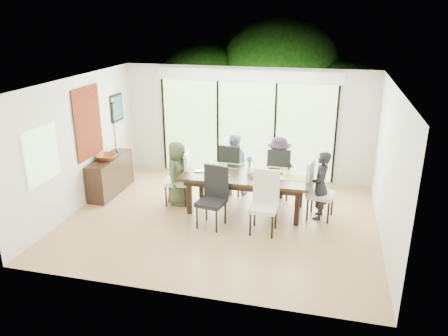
% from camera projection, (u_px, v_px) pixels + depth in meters
% --- Properties ---
extents(floor, '(6.00, 5.00, 0.01)m').
position_uv_depth(floor, '(221.00, 220.00, 8.66)').
color(floor, '#97653C').
rests_on(floor, ground).
extents(ceiling, '(6.00, 5.00, 0.01)m').
position_uv_depth(ceiling, '(221.00, 82.00, 7.75)').
color(ceiling, white).
rests_on(ceiling, wall_back).
extents(wall_back, '(6.00, 0.02, 2.70)m').
position_uv_depth(wall_back, '(246.00, 124.00, 10.50)').
color(wall_back, silver).
rests_on(wall_back, floor).
extents(wall_front, '(6.00, 0.02, 2.70)m').
position_uv_depth(wall_front, '(175.00, 210.00, 5.91)').
color(wall_front, silver).
rests_on(wall_front, floor).
extents(wall_left, '(0.02, 5.00, 2.70)m').
position_uv_depth(wall_left, '(78.00, 144.00, 8.88)').
color(wall_left, silver).
rests_on(wall_left, floor).
extents(wall_right, '(0.02, 5.00, 2.70)m').
position_uv_depth(wall_right, '(390.00, 168.00, 7.53)').
color(wall_right, silver).
rests_on(wall_right, floor).
extents(glass_doors, '(4.20, 0.02, 2.30)m').
position_uv_depth(glass_doors, '(246.00, 130.00, 10.51)').
color(glass_doors, '#598C3F').
rests_on(glass_doors, wall_back).
extents(blinds_header, '(4.40, 0.06, 0.28)m').
position_uv_depth(blinds_header, '(247.00, 76.00, 10.07)').
color(blinds_header, white).
rests_on(blinds_header, wall_back).
extents(mullion_a, '(0.05, 0.04, 2.30)m').
position_uv_depth(mullion_a, '(164.00, 125.00, 10.98)').
color(mullion_a, black).
rests_on(mullion_a, wall_back).
extents(mullion_b, '(0.05, 0.04, 2.30)m').
position_uv_depth(mullion_b, '(218.00, 128.00, 10.66)').
color(mullion_b, black).
rests_on(mullion_b, wall_back).
extents(mullion_c, '(0.05, 0.04, 2.30)m').
position_uv_depth(mullion_c, '(275.00, 132.00, 10.35)').
color(mullion_c, black).
rests_on(mullion_c, wall_back).
extents(mullion_d, '(0.05, 0.04, 2.30)m').
position_uv_depth(mullion_d, '(335.00, 136.00, 10.03)').
color(mullion_d, black).
rests_on(mullion_d, wall_back).
extents(side_window, '(0.02, 0.90, 1.00)m').
position_uv_depth(side_window, '(42.00, 155.00, 7.73)').
color(side_window, '#8CAD7F').
rests_on(side_window, wall_left).
extents(deck, '(6.00, 1.80, 0.10)m').
position_uv_depth(deck, '(252.00, 166.00, 11.79)').
color(deck, brown).
rests_on(deck, ground).
extents(rail_top, '(6.00, 0.08, 0.06)m').
position_uv_depth(rail_top, '(257.00, 137.00, 12.31)').
color(rail_top, brown).
rests_on(rail_top, deck).
extents(foliage_left, '(3.20, 3.20, 3.20)m').
position_uv_depth(foliage_left, '(206.00, 97.00, 13.33)').
color(foliage_left, '#14380F').
rests_on(foliage_left, ground).
extents(foliage_mid, '(4.00, 4.00, 4.00)m').
position_uv_depth(foliage_mid, '(280.00, 85.00, 13.26)').
color(foliage_mid, '#14380F').
rests_on(foliage_mid, ground).
extents(foliage_right, '(2.80, 2.80, 2.80)m').
position_uv_depth(foliage_right, '(340.00, 110.00, 12.31)').
color(foliage_right, '#14380F').
rests_on(foliage_right, ground).
extents(foliage_far, '(3.60, 3.60, 3.60)m').
position_uv_depth(foliage_far, '(252.00, 86.00, 14.19)').
color(foliage_far, '#14380F').
rests_on(foliage_far, ground).
extents(table_top, '(2.56, 1.17, 0.06)m').
position_uv_depth(table_top, '(246.00, 175.00, 8.82)').
color(table_top, black).
rests_on(table_top, floor).
extents(table_apron, '(2.35, 0.96, 0.11)m').
position_uv_depth(table_apron, '(246.00, 180.00, 8.86)').
color(table_apron, black).
rests_on(table_apron, floor).
extents(table_leg_fl, '(0.10, 0.10, 0.74)m').
position_uv_depth(table_leg_fl, '(189.00, 197.00, 8.81)').
color(table_leg_fl, black).
rests_on(table_leg_fl, floor).
extents(table_leg_fr, '(0.10, 0.10, 0.74)m').
position_uv_depth(table_leg_fr, '(297.00, 207.00, 8.32)').
color(table_leg_fr, black).
rests_on(table_leg_fr, floor).
extents(table_leg_bl, '(0.10, 0.10, 0.74)m').
position_uv_depth(table_leg_bl, '(202.00, 181.00, 9.60)').
color(table_leg_bl, black).
rests_on(table_leg_bl, floor).
extents(table_leg_br, '(0.10, 0.10, 0.74)m').
position_uv_depth(table_leg_br, '(301.00, 191.00, 9.11)').
color(table_leg_br, black).
rests_on(table_leg_br, floor).
extents(chair_left_end, '(0.58, 0.58, 1.17)m').
position_uv_depth(chair_left_end, '(177.00, 177.00, 9.22)').
color(chair_left_end, white).
rests_on(chair_left_end, floor).
extents(chair_right_end, '(0.56, 0.56, 1.17)m').
position_uv_depth(chair_right_end, '(321.00, 190.00, 8.55)').
color(chair_right_end, beige).
rests_on(chair_right_end, floor).
extents(chair_far_left, '(0.57, 0.57, 1.17)m').
position_uv_depth(chair_far_left, '(234.00, 168.00, 9.76)').
color(chair_far_left, black).
rests_on(chair_far_left, floor).
extents(chair_far_right, '(0.54, 0.54, 1.17)m').
position_uv_depth(chair_far_right, '(278.00, 172.00, 9.54)').
color(chair_far_right, black).
rests_on(chair_far_right, floor).
extents(chair_near_left, '(0.57, 0.57, 1.17)m').
position_uv_depth(chair_near_left, '(211.00, 198.00, 8.20)').
color(chair_near_left, black).
rests_on(chair_near_left, floor).
extents(chair_near_right, '(0.50, 0.50, 1.17)m').
position_uv_depth(chair_near_right, '(264.00, 203.00, 7.98)').
color(chair_near_right, white).
rests_on(chair_near_right, floor).
extents(person_left_end, '(0.47, 0.68, 1.38)m').
position_uv_depth(person_left_end, '(177.00, 173.00, 9.18)').
color(person_left_end, '#414D33').
rests_on(person_left_end, floor).
extents(person_right_end, '(0.46, 0.68, 1.38)m').
position_uv_depth(person_right_end, '(321.00, 186.00, 8.52)').
color(person_right_end, black).
rests_on(person_right_end, floor).
extents(person_far_left, '(0.68, 0.47, 1.38)m').
position_uv_depth(person_far_left, '(234.00, 164.00, 9.71)').
color(person_far_left, '#788AAE').
rests_on(person_far_left, floor).
extents(person_far_right, '(0.71, 0.53, 1.38)m').
position_uv_depth(person_far_right, '(278.00, 168.00, 9.49)').
color(person_far_right, '#281E2E').
rests_on(person_far_right, floor).
extents(placemat_left, '(0.47, 0.34, 0.01)m').
position_uv_depth(placemat_left, '(201.00, 170.00, 9.03)').
color(placemat_left, '#91A63B').
rests_on(placemat_left, table_top).
extents(placemat_right, '(0.47, 0.34, 0.01)m').
position_uv_depth(placemat_right, '(294.00, 178.00, 8.60)').
color(placemat_right, '#86A93C').
rests_on(placemat_right, table_top).
extents(placemat_far_l, '(0.47, 0.34, 0.01)m').
position_uv_depth(placemat_far_l, '(229.00, 166.00, 9.28)').
color(placemat_far_l, '#72A93C').
rests_on(placemat_far_l, table_top).
extents(placemat_far_r, '(0.47, 0.34, 0.01)m').
position_uv_depth(placemat_far_r, '(276.00, 169.00, 9.05)').
color(placemat_far_r, '#A4C345').
rests_on(placemat_far_r, table_top).
extents(placemat_paper, '(0.47, 0.34, 0.01)m').
position_uv_depth(placemat_paper, '(216.00, 177.00, 8.66)').
color(placemat_paper, white).
rests_on(placemat_paper, table_top).
extents(tablet_far_l, '(0.28, 0.19, 0.01)m').
position_uv_depth(tablet_far_l, '(233.00, 166.00, 9.21)').
color(tablet_far_l, black).
rests_on(tablet_far_l, table_top).
extents(tablet_far_r, '(0.26, 0.18, 0.01)m').
position_uv_depth(tablet_far_r, '(273.00, 170.00, 9.02)').
color(tablet_far_r, black).
rests_on(tablet_far_r, table_top).
extents(papers, '(0.32, 0.23, 0.00)m').
position_uv_depth(papers, '(281.00, 178.00, 8.61)').
color(papers, white).
rests_on(papers, table_top).
extents(platter_base, '(0.28, 0.28, 0.03)m').
position_uv_depth(platter_base, '(216.00, 176.00, 8.66)').
color(platter_base, white).
rests_on(platter_base, table_top).
extents(platter_snacks, '(0.21, 0.21, 0.01)m').
position_uv_depth(platter_snacks, '(216.00, 175.00, 8.65)').
color(platter_snacks, orange).
rests_on(platter_snacks, table_top).
extents(vase, '(0.09, 0.09, 0.13)m').
position_uv_depth(vase, '(249.00, 170.00, 8.83)').
color(vase, silver).
rests_on(vase, table_top).
extents(hyacinth_stems, '(0.04, 0.04, 0.17)m').
position_uv_depth(hyacinth_stems, '(249.00, 164.00, 8.78)').
color(hyacinth_stems, '#337226').
rests_on(hyacinth_stems, table_top).
extents(hyacinth_blooms, '(0.12, 0.12, 0.12)m').
position_uv_depth(hyacinth_blooms, '(249.00, 159.00, 8.75)').
color(hyacinth_blooms, '#485AB5').
rests_on(hyacinth_blooms, table_top).
extents(laptop, '(0.42, 0.36, 0.03)m').
position_uv_depth(laptop, '(205.00, 171.00, 8.91)').
color(laptop, silver).
rests_on(laptop, table_top).
extents(cup_a, '(0.19, 0.19, 0.10)m').
position_uv_depth(cup_a, '(215.00, 166.00, 9.09)').
color(cup_a, white).
rests_on(cup_a, table_top).
extents(cup_b, '(0.13, 0.13, 0.10)m').
position_uv_depth(cup_b, '(253.00, 174.00, 8.67)').
color(cup_b, white).
rests_on(cup_b, table_top).
extents(cup_c, '(0.15, 0.15, 0.10)m').
position_uv_depth(cup_c, '(287.00, 173.00, 8.71)').
color(cup_c, white).
rests_on(cup_c, table_top).
extents(book, '(0.19, 0.25, 0.02)m').
position_uv_depth(book, '(259.00, 174.00, 8.80)').
color(book, white).
rests_on(book, table_top).
extents(sideboard, '(0.41, 1.47, 0.83)m').
position_uv_depth(sideboard, '(111.00, 175.00, 9.83)').
color(sideboard, black).
rests_on(sideboard, floor).
extents(bowl, '(0.44, 0.44, 0.11)m').
position_uv_depth(bowl, '(107.00, 157.00, 9.58)').
color(bowl, brown).
rests_on(bowl, sideboard).
extents(candlestick_base, '(0.09, 0.09, 0.04)m').
position_uv_depth(candlestick_base, '(116.00, 152.00, 10.01)').
color(candlestick_base, black).
rests_on(candlestick_base, sideboard).
extents(candlestick_shaft, '(0.02, 0.02, 1.15)m').
position_uv_depth(candlestick_shaft, '(114.00, 128.00, 9.81)').
color(candlestick_shaft, black).
rests_on(candlestick_shaft, sideboard).
extents(candlestick_pan, '(0.09, 0.09, 0.03)m').
position_uv_depth(candlestick_pan, '(112.00, 103.00, 9.62)').
color(candlestick_pan, black).
rests_on(candlestick_pan, sideboard).
extents(candle, '(0.03, 0.03, 0.09)m').
position_uv_depth(candle, '(112.00, 100.00, 9.60)').
color(candle, silver).
rests_on(candle, sideboard).
extents(tapestry, '(0.02, 1.00, 1.50)m').
position_uv_depth(tapestry, '(88.00, 123.00, 9.12)').
color(tapestry, maroon).
rests_on(tapestry, wall_left).
extents(art_frame, '(0.03, 0.55, 0.65)m').
position_uv_depth(art_frame, '(117.00, 108.00, 10.29)').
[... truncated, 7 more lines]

